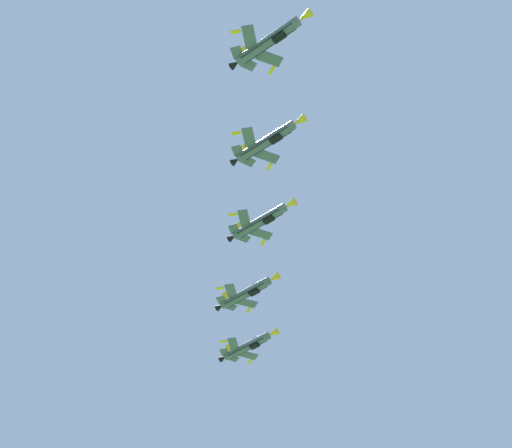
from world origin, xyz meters
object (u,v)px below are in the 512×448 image
fighter_jet_right_wing (261,221)px  fighter_jet_left_outer (247,293)px  fighter_jet_lead (269,41)px  fighter_jet_right_outer (248,346)px  fighter_jet_left_wing (267,141)px

fighter_jet_right_wing → fighter_jet_left_outer: size_ratio=1.00×
fighter_jet_lead → fighter_jet_right_wing: 38.81m
fighter_jet_lead → fighter_jet_left_outer: bearing=-138.1°
fighter_jet_left_outer → fighter_jet_right_outer: bearing=-142.5°
fighter_jet_right_outer → fighter_jet_lead: bearing=40.8°
fighter_jet_right_wing → fighter_jet_right_outer: 35.91m
fighter_jet_left_wing → fighter_jet_right_wing: 19.70m
fighter_jet_left_outer → fighter_jet_right_outer: fighter_jet_right_outer is taller
fighter_jet_left_wing → fighter_jet_right_wing: fighter_jet_right_wing is taller
fighter_jet_left_outer → fighter_jet_lead: bearing=41.9°
fighter_jet_right_outer → fighter_jet_left_wing: bearing=41.7°
fighter_jet_left_wing → fighter_jet_right_outer: fighter_jet_left_wing is taller
fighter_jet_right_wing → fighter_jet_lead: bearing=39.6°
fighter_jet_left_wing → fighter_jet_left_outer: bearing=-136.3°
fighter_jet_right_wing → fighter_jet_left_outer: bearing=-133.0°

